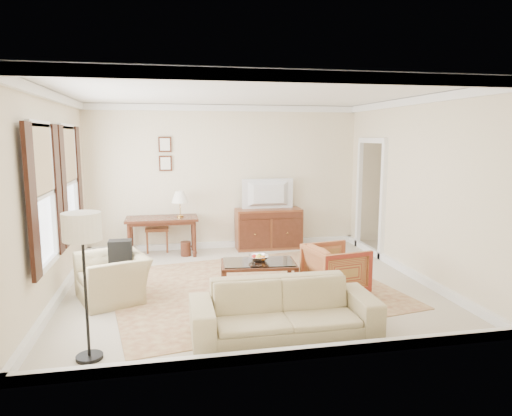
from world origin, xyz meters
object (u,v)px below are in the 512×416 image
object	(u,v)px
coffee_table	(259,269)
club_armchair	(112,270)
sideboard	(268,229)
striped_armchair	(336,267)
sofa	(284,300)
writing_desk	(162,223)
tv	(269,184)

from	to	relation	value
coffee_table	club_armchair	size ratio (longest dim) A/B	1.15
sideboard	striped_armchair	size ratio (longest dim) A/B	1.69
club_armchair	sofa	distance (m)	2.61
writing_desk	coffee_table	bearing A→B (deg)	-59.90
tv	sofa	world-z (taller)	tv
sideboard	sofa	bearing A→B (deg)	-100.16
writing_desk	coffee_table	world-z (taller)	writing_desk
sideboard	club_armchair	distance (m)	3.75
sideboard	sofa	distance (m)	4.15
coffee_table	writing_desk	bearing A→B (deg)	120.10
tv	striped_armchair	xyz separation A→B (m)	(0.36, -2.83, -0.92)
writing_desk	sideboard	xyz separation A→B (m)	(2.13, 0.15, -0.22)
writing_desk	club_armchair	bearing A→B (deg)	-105.89
sideboard	coffee_table	xyz separation A→B (m)	(-0.73, -2.57, -0.06)
coffee_table	club_armchair	xyz separation A→B (m)	(-2.07, 0.07, 0.08)
striped_armchair	sofa	world-z (taller)	sofa
sofa	tv	bearing A→B (deg)	80.04
writing_desk	sofa	size ratio (longest dim) A/B	0.63
tv	club_armchair	bearing A→B (deg)	41.55
writing_desk	club_armchair	distance (m)	2.45
sideboard	striped_armchair	xyz separation A→B (m)	(0.36, -2.85, -0.01)
tv	striped_armchair	bearing A→B (deg)	97.29
striped_armchair	sideboard	bearing A→B (deg)	-2.75
sideboard	sofa	xyz separation A→B (m)	(-0.73, -4.09, 0.01)
club_armchair	writing_desk	bearing A→B (deg)	142.99
coffee_table	tv	bearing A→B (deg)	74.12
writing_desk	coffee_table	distance (m)	2.81
sideboard	club_armchair	world-z (taller)	club_armchair
club_armchair	tv	bearing A→B (deg)	110.43
sideboard	coffee_table	world-z (taller)	sideboard
coffee_table	striped_armchair	size ratio (longest dim) A/B	1.44
sideboard	club_armchair	xyz separation A→B (m)	(-2.80, -2.50, 0.02)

